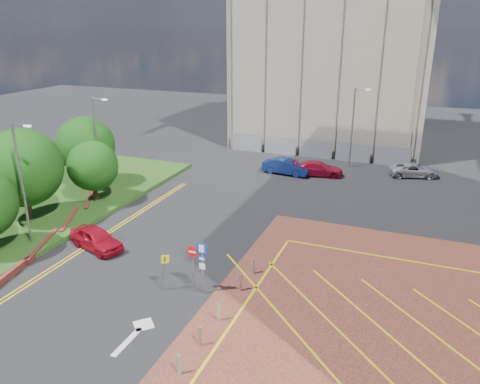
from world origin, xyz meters
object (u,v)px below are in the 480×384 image
Objects in this scene: lamp_back at (353,125)px; car_blue_back at (286,166)px; car_red_left at (96,238)px; tree_d at (86,145)px; tree_c at (93,166)px; sign_cluster at (199,261)px; car_red_back at (318,169)px; lamp_left_near at (22,180)px; tree_b at (23,168)px; lamp_left_far at (97,141)px; warning_sign at (164,268)px; car_silver_back at (414,170)px.

lamp_back is 1.74× the size of car_blue_back.
car_red_left is 21.15m from car_blue_back.
tree_d reaches higher than car_red_left.
sign_cluster is at bearing -33.16° from tree_c.
lamp_back is at bearing -41.58° from car_red_back.
car_blue_back reaches higher than car_red_left.
tree_d is at bearing 58.39° from car_red_left.
tree_b is at bearing 135.75° from lamp_left_near.
sign_cluster is (13.80, -9.02, -1.24)m from tree_c.
car_red_back is at bearing -7.74° from car_red_left.
tree_b is 2.11× the size of sign_cluster.
lamp_left_near is at bearing 157.96° from car_blue_back.
lamp_left_far is (2.08, -1.00, 0.79)m from tree_d.
lamp_left_near is at bearing 175.44° from sign_cluster.
warning_sign is 22.85m from car_blue_back.
tree_b is 0.84× the size of lamp_back.
car_red_left is (7.17, -1.66, -3.52)m from tree_b.
car_blue_back is 12.13m from car_silver_back.
car_blue_back is at bearing -1.18° from car_red_left.
car_red_left is 0.90× the size of car_red_back.
tree_b is at bearing -130.41° from lamp_back.
car_red_left is at bearing 156.89° from warning_sign.
lamp_left_far is 1.74× the size of car_blue_back.
tree_d is at bearing 97.13° from tree_b.
sign_cluster is at bearing -36.82° from lamp_left_far.
sign_cluster is at bearing -14.26° from tree_b.
tree_b is 4.32m from lamp_left_near.
car_red_back is at bearing 47.81° from tree_b.
car_silver_back is (22.66, 24.97, -4.03)m from lamp_left_near.
car_red_left is at bearing -54.87° from lamp_left_far.
lamp_left_far is at bearing 103.84° from car_silver_back.
car_red_left is at bearing 166.15° from car_blue_back.
car_red_back is at bearing -120.63° from lamp_back.
tree_d is 18.60m from car_blue_back.
lamp_left_far is 2.50× the size of sign_cluster.
lamp_left_near reaches higher than car_blue_back.
warning_sign is 0.53× the size of car_red_left.
tree_b reaches higher than tree_c.
car_red_left is at bearing -13.05° from tree_b.
lamp_back is at bearing 45.68° from tree_c.
tree_c is (2.00, 5.00, -1.04)m from tree_b.
tree_c is 1.07× the size of car_blue_back.
tree_b is at bearing 126.86° from car_red_back.
lamp_left_near is 1.71× the size of car_red_back.
tree_b is 8.07m from tree_d.
tree_d is 1.34× the size of car_silver_back.
warning_sign is at bearing -41.94° from lamp_left_far.
lamp_left_far is 1.91× the size of car_red_left.
tree_b is 8.16m from car_red_left.
lamp_left_far is at bearing 81.23° from tree_b.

